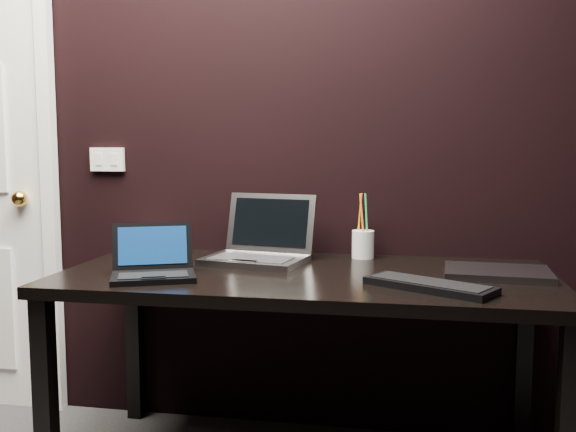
% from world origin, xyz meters
% --- Properties ---
extents(wall_back, '(4.00, 0.00, 4.00)m').
position_xyz_m(wall_back, '(0.00, 1.80, 1.30)').
color(wall_back, black).
rests_on(wall_back, ground).
extents(wall_switch, '(0.15, 0.02, 0.10)m').
position_xyz_m(wall_switch, '(-0.62, 1.79, 1.12)').
color(wall_switch, silver).
rests_on(wall_switch, wall_back).
extents(desk, '(1.70, 0.80, 0.74)m').
position_xyz_m(desk, '(0.30, 1.40, 0.66)').
color(desk, black).
rests_on(desk, ground).
extents(netbook, '(0.34, 0.33, 0.17)m').
position_xyz_m(netbook, '(-0.19, 1.21, 0.78)').
color(netbook, black).
rests_on(netbook, desk).
extents(silver_laptop, '(0.41, 0.38, 0.25)m').
position_xyz_m(silver_laptop, '(0.10, 1.56, 0.79)').
color(silver_laptop, '#96959A').
rests_on(silver_laptop, desk).
extents(ext_keyboard, '(0.42, 0.32, 0.03)m').
position_xyz_m(ext_keyboard, '(0.72, 1.21, 0.75)').
color(ext_keyboard, black).
rests_on(ext_keyboard, desk).
extents(closed_laptop, '(0.36, 0.27, 0.02)m').
position_xyz_m(closed_laptop, '(0.95, 1.45, 0.75)').
color(closed_laptop, gray).
rests_on(closed_laptop, desk).
extents(desk_phone, '(0.21, 0.19, 0.10)m').
position_xyz_m(desk_phone, '(-0.43, 1.68, 0.78)').
color(desk_phone, silver).
rests_on(desk_phone, desk).
extents(mobile_phone, '(0.05, 0.04, 0.09)m').
position_xyz_m(mobile_phone, '(-0.37, 1.40, 0.77)').
color(mobile_phone, black).
rests_on(mobile_phone, desk).
extents(pen_cup, '(0.10, 0.10, 0.26)m').
position_xyz_m(pen_cup, '(0.48, 1.72, 0.80)').
color(pen_cup, silver).
rests_on(pen_cup, desk).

